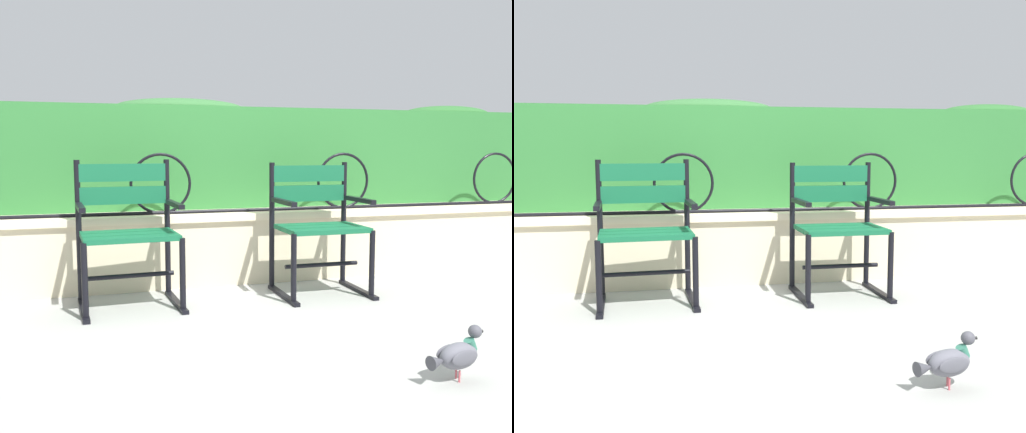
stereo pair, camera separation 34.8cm
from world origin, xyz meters
The scene contains 7 objects.
ground_plane centered at (0.00, 0.00, 0.00)m, with size 60.00×60.00×0.00m, color #9E9E99.
stone_wall centered at (0.00, 0.82, 0.26)m, with size 7.96×0.41×0.51m.
iron_arch_fence centered at (-0.39, 0.75, 0.68)m, with size 7.41×0.02×0.42m.
hedge_row centered at (-0.01, 1.29, 0.91)m, with size 7.80×0.60×0.83m.
park_chair_left centered at (-0.74, 0.34, 0.47)m, with size 0.62×0.55×0.89m.
park_chair_right centered at (0.50, 0.32, 0.46)m, with size 0.58×0.52×0.87m.
pigeon_far_side centered at (0.45, -1.26, 0.11)m, with size 0.29×0.13×0.22m.
Camera 2 is at (-0.68, -3.31, 0.95)m, focal length 40.75 mm.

